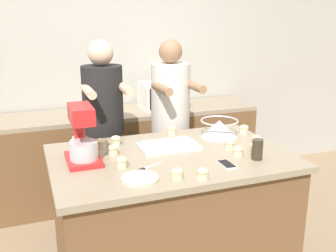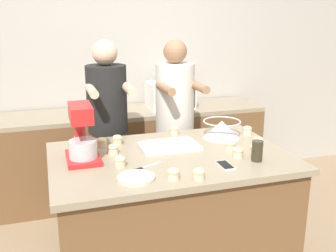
{
  "view_description": "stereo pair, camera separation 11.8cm",
  "coord_description": "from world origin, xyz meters",
  "px_view_note": "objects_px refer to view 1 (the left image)",
  "views": [
    {
      "loc": [
        -0.84,
        -2.23,
        1.83
      ],
      "look_at": [
        0.0,
        0.05,
        1.13
      ],
      "focal_mm": 42.0,
      "sensor_mm": 36.0,
      "label": 1
    },
    {
      "loc": [
        -0.73,
        -2.27,
        1.83
      ],
      "look_at": [
        0.0,
        0.05,
        1.13
      ],
      "focal_mm": 42.0,
      "sensor_mm": 36.0,
      "label": 2
    }
  ],
  "objects_px": {
    "cupcake_0": "(77,140)",
    "cupcake_5": "(122,162)",
    "cupcake_7": "(101,143)",
    "cupcake_8": "(256,140)",
    "person_left": "(105,138)",
    "cupcake_13": "(244,129)",
    "mixing_bowl": "(219,128)",
    "microwave_oven": "(163,95)",
    "cupcake_2": "(113,150)",
    "small_plate": "(140,178)",
    "cupcake_3": "(254,147)",
    "cupcake_4": "(177,174)",
    "cell_phone": "(227,164)",
    "cupcake_10": "(203,173)",
    "cupcake_6": "(230,144)",
    "knife": "(146,168)",
    "cupcake_9": "(172,130)",
    "cupcake_11": "(75,143)",
    "cupcake_1": "(238,151)",
    "cupcake_12": "(116,140)",
    "person_right": "(171,132)",
    "baking_tray": "(169,146)",
    "drinking_glass": "(257,149)",
    "stand_mixer": "(82,137)"
  },
  "relations": [
    {
      "from": "mixing_bowl",
      "to": "cupcake_10",
      "type": "relative_size",
      "value": 4.07
    },
    {
      "from": "knife",
      "to": "cupcake_4",
      "type": "height_order",
      "value": "cupcake_4"
    },
    {
      "from": "cupcake_7",
      "to": "cupcake_12",
      "type": "bearing_deg",
      "value": 12.62
    },
    {
      "from": "knife",
      "to": "cupcake_11",
      "type": "relative_size",
      "value": 3.06
    },
    {
      "from": "person_right",
      "to": "mixing_bowl",
      "type": "distance_m",
      "value": 0.57
    },
    {
      "from": "cupcake_13",
      "to": "cupcake_0",
      "type": "bearing_deg",
      "value": 171.82
    },
    {
      "from": "knife",
      "to": "cupcake_1",
      "type": "relative_size",
      "value": 3.06
    },
    {
      "from": "cupcake_2",
      "to": "cupcake_11",
      "type": "xyz_separation_m",
      "value": [
        -0.21,
        0.22,
        0.0
      ]
    },
    {
      "from": "cupcake_10",
      "to": "cupcake_1",
      "type": "bearing_deg",
      "value": 34.22
    },
    {
      "from": "cupcake_3",
      "to": "cupcake_6",
      "type": "relative_size",
      "value": 1.0
    },
    {
      "from": "stand_mixer",
      "to": "cupcake_1",
      "type": "height_order",
      "value": "stand_mixer"
    },
    {
      "from": "mixing_bowl",
      "to": "cupcake_4",
      "type": "relative_size",
      "value": 4.07
    },
    {
      "from": "cupcake_8",
      "to": "cupcake_6",
      "type": "bearing_deg",
      "value": -176.36
    },
    {
      "from": "small_plate",
      "to": "cupcake_13",
      "type": "relative_size",
      "value": 3.07
    },
    {
      "from": "microwave_oven",
      "to": "cupcake_13",
      "type": "distance_m",
      "value": 1.24
    },
    {
      "from": "cell_phone",
      "to": "cupcake_3",
      "type": "bearing_deg",
      "value": 26.51
    },
    {
      "from": "person_left",
      "to": "cupcake_7",
      "type": "height_order",
      "value": "person_left"
    },
    {
      "from": "mixing_bowl",
      "to": "cupcake_0",
      "type": "bearing_deg",
      "value": 169.58
    },
    {
      "from": "cupcake_3",
      "to": "cupcake_6",
      "type": "height_order",
      "value": "same"
    },
    {
      "from": "cupcake_9",
      "to": "cupcake_1",
      "type": "bearing_deg",
      "value": -68.32
    },
    {
      "from": "cupcake_3",
      "to": "cupcake_8",
      "type": "xyz_separation_m",
      "value": [
        0.1,
        0.13,
        0.0
      ]
    },
    {
      "from": "cupcake_7",
      "to": "cupcake_0",
      "type": "bearing_deg",
      "value": 136.52
    },
    {
      "from": "person_left",
      "to": "cupcake_1",
      "type": "distance_m",
      "value": 1.15
    },
    {
      "from": "cupcake_4",
      "to": "cupcake_9",
      "type": "bearing_deg",
      "value": 71.16
    },
    {
      "from": "mixing_bowl",
      "to": "cupcake_0",
      "type": "relative_size",
      "value": 4.07
    },
    {
      "from": "knife",
      "to": "cupcake_12",
      "type": "xyz_separation_m",
      "value": [
        -0.07,
        0.48,
        0.03
      ]
    },
    {
      "from": "person_left",
      "to": "cupcake_13",
      "type": "distance_m",
      "value": 1.1
    },
    {
      "from": "cupcake_0",
      "to": "cell_phone",
      "type": "bearing_deg",
      "value": -42.09
    },
    {
      "from": "small_plate",
      "to": "cupcake_8",
      "type": "distance_m",
      "value": 0.97
    },
    {
      "from": "microwave_oven",
      "to": "cupcake_2",
      "type": "relative_size",
      "value": 6.57
    },
    {
      "from": "knife",
      "to": "cupcake_9",
      "type": "height_order",
      "value": "cupcake_9"
    },
    {
      "from": "cupcake_0",
      "to": "cupcake_5",
      "type": "height_order",
      "value": "same"
    },
    {
      "from": "knife",
      "to": "cupcake_10",
      "type": "bearing_deg",
      "value": -46.18
    },
    {
      "from": "cell_phone",
      "to": "cupcake_10",
      "type": "height_order",
      "value": "cupcake_10"
    },
    {
      "from": "person_left",
      "to": "cupcake_10",
      "type": "height_order",
      "value": "person_left"
    },
    {
      "from": "baking_tray",
      "to": "cupcake_5",
      "type": "xyz_separation_m",
      "value": [
        -0.38,
        -0.23,
        0.02
      ]
    },
    {
      "from": "mixing_bowl",
      "to": "cupcake_8",
      "type": "relative_size",
      "value": 4.07
    },
    {
      "from": "cupcake_3",
      "to": "cupcake_4",
      "type": "distance_m",
      "value": 0.67
    },
    {
      "from": "microwave_oven",
      "to": "cupcake_10",
      "type": "xyz_separation_m",
      "value": [
        -0.44,
        -1.89,
        -0.04
      ]
    },
    {
      "from": "cupcake_1",
      "to": "cupcake_9",
      "type": "xyz_separation_m",
      "value": [
        -0.23,
        0.58,
        0.0
      ]
    },
    {
      "from": "cupcake_3",
      "to": "cupcake_10",
      "type": "bearing_deg",
      "value": -151.47
    },
    {
      "from": "cupcake_6",
      "to": "drinking_glass",
      "type": "bearing_deg",
      "value": -73.67
    },
    {
      "from": "cupcake_8",
      "to": "knife",
      "type": "bearing_deg",
      "value": -170.07
    },
    {
      "from": "person_left",
      "to": "cupcake_1",
      "type": "relative_size",
      "value": 24.01
    },
    {
      "from": "cupcake_7",
      "to": "cupcake_8",
      "type": "bearing_deg",
      "value": -16.91
    },
    {
      "from": "cupcake_11",
      "to": "cupcake_13",
      "type": "bearing_deg",
      "value": -4.43
    },
    {
      "from": "drinking_glass",
      "to": "cupcake_10",
      "type": "bearing_deg",
      "value": -160.53
    },
    {
      "from": "cupcake_1",
      "to": "cupcake_9",
      "type": "bearing_deg",
      "value": 111.68
    },
    {
      "from": "cupcake_1",
      "to": "cupcake_4",
      "type": "bearing_deg",
      "value": -157.51
    },
    {
      "from": "person_left",
      "to": "cupcake_8",
      "type": "xyz_separation_m",
      "value": [
        0.91,
        -0.77,
        0.12
      ]
    }
  ]
}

